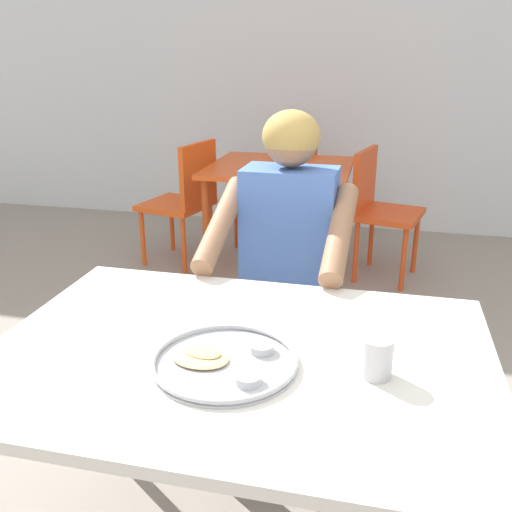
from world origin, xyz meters
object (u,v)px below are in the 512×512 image
Objects in this scene: chair_red_right at (378,204)px; table_foreground at (239,375)px; table_background_red at (280,178)px; chair_red_far at (297,180)px; drinking_cup at (377,355)px; diner_foreground at (284,256)px; chair_foreground at (293,296)px; chair_red_left at (186,195)px; thali_tray at (225,361)px.

table_foreground is at bearing -96.84° from chair_red_right.
table_background_red is 0.70m from chair_red_far.
drinking_cup reaches higher than table_foreground.
diner_foreground is at bearing 91.59° from table_foreground.
chair_red_far is at bearing 134.61° from chair_red_right.
table_foreground is at bearing -88.41° from diner_foreground.
chair_foreground is 2.18m from chair_red_far.
chair_red_far is at bearing 102.12° from drinking_cup.
diner_foreground reaches higher than chair_red_left.
chair_red_far is at bearing 46.86° from chair_red_left.
drinking_cup reaches higher than chair_red_right.
table_background_red is (-0.34, 2.48, -0.12)m from thali_tray.
chair_red_right reaches higher than chair_red_far.
diner_foreground is 2.41m from chair_red_far.
chair_red_left is at bearing 124.46° from chair_foreground.
chair_red_far is (-0.64, 0.65, -0.02)m from chair_red_right.
chair_red_left is at bearing 120.78° from diner_foreground.
chair_red_far reaches higher than table_background_red.
drinking_cup is 2.54m from table_background_red.
diner_foreground reaches higher than chair_foreground.
diner_foreground reaches higher than chair_red_right.
diner_foreground is at bearing -91.15° from chair_foreground.
table_background_red is at bearing 105.54° from drinking_cup.
chair_red_left is at bearing 118.92° from drinking_cup.
diner_foreground is at bearing 114.56° from drinking_cup.
table_foreground is at bearing 173.34° from drinking_cup.
diner_foreground reaches higher than drinking_cup.
chair_red_right is at bearing 79.74° from diner_foreground.
drinking_cup is (0.32, -0.04, 0.12)m from table_foreground.
diner_foreground reaches higher than table_foreground.
chair_red_left reaches higher than drinking_cup.
table_background_red is 0.67m from chair_red_right.
table_foreground is 12.86× the size of drinking_cup.
drinking_cup is at bearing -77.88° from chair_red_far.
table_background_red is 0.67m from chair_red_left.
drinking_cup is 0.11× the size of chair_foreground.
drinking_cup is 0.10× the size of table_background_red.
diner_foreground is 1.47× the size of chair_red_right.
drinking_cup is 2.49m from chair_red_right.
table_foreground is 1.32× the size of table_background_red.
table_foreground is 3.11m from chair_red_far.
chair_foreground is at bearing -101.52° from chair_red_right.
chair_foreground is 0.98× the size of chair_red_right.
table_foreground is at bearing -89.04° from chair_foreground.
diner_foreground is 1.35× the size of table_background_red.
chair_red_left reaches higher than chair_red_right.
chair_red_left reaches higher than table_foreground.
chair_red_far is (0.66, 0.71, -0.01)m from chair_red_left.
table_foreground reaches higher than table_background_red.
chair_foreground is 1.01× the size of chair_red_far.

